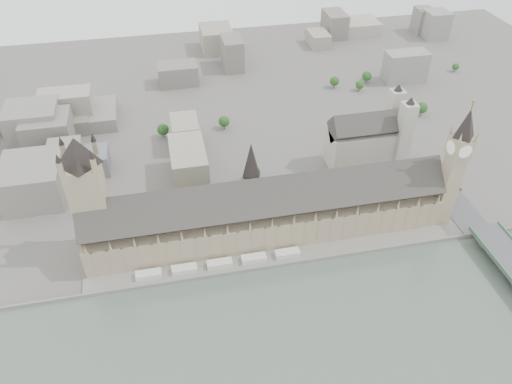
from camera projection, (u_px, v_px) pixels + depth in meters
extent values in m
plane|color=#595651|center=(272.00, 252.00, 369.56)|extent=(900.00, 900.00, 0.00)
cube|color=slate|center=(277.00, 266.00, 357.17)|extent=(600.00, 1.50, 3.00)
cube|color=slate|center=(274.00, 259.00, 363.21)|extent=(270.00, 15.00, 2.00)
cube|color=silver|center=(149.00, 274.00, 347.27)|extent=(18.00, 7.00, 4.00)
cube|color=silver|center=(184.00, 269.00, 351.28)|extent=(18.00, 7.00, 4.00)
cube|color=silver|center=(220.00, 264.00, 355.29)|extent=(18.00, 7.00, 4.00)
cube|color=silver|center=(254.00, 258.00, 359.31)|extent=(18.00, 7.00, 4.00)
cube|color=silver|center=(287.00, 253.00, 363.32)|extent=(18.00, 7.00, 4.00)
cube|color=gray|center=(266.00, 222.00, 377.01)|extent=(265.00, 40.00, 25.00)
cube|color=#322F2D|center=(266.00, 199.00, 362.88)|extent=(265.00, 40.73, 40.73)
cube|color=gray|center=(447.00, 189.00, 378.42)|extent=(12.00, 12.00, 62.00)
cube|color=tan|center=(460.00, 146.00, 354.02)|extent=(14.00, 14.00, 16.00)
cylinder|color=white|center=(469.00, 145.00, 355.18)|extent=(0.60, 10.00, 10.00)
cylinder|color=white|center=(451.00, 147.00, 352.87)|extent=(0.60, 10.00, 10.00)
cylinder|color=white|center=(455.00, 141.00, 359.52)|extent=(10.00, 0.60, 10.00)
cylinder|color=white|center=(465.00, 152.00, 348.53)|extent=(10.00, 0.60, 10.00)
cone|color=black|center=(467.00, 123.00, 342.14)|extent=(17.00, 17.00, 22.00)
cylinder|color=gold|center=(473.00, 105.00, 333.38)|extent=(1.00, 1.00, 6.00)
sphere|color=gold|center=(474.00, 100.00, 331.19)|extent=(2.00, 2.00, 2.00)
cone|color=tan|center=(468.00, 126.00, 352.52)|extent=(2.40, 2.40, 8.00)
cone|color=tan|center=(451.00, 128.00, 350.43)|extent=(2.40, 2.40, 8.00)
cone|color=tan|center=(478.00, 136.00, 342.60)|extent=(2.40, 2.40, 8.00)
cone|color=tan|center=(461.00, 138.00, 340.51)|extent=(2.40, 2.40, 8.00)
cube|color=gray|center=(93.00, 211.00, 344.80)|extent=(23.00, 23.00, 80.00)
cone|color=black|center=(77.00, 151.00, 313.52)|extent=(30.00, 30.00, 20.00)
cylinder|color=tan|center=(251.00, 187.00, 360.90)|extent=(12.00, 12.00, 20.00)
cone|color=black|center=(251.00, 160.00, 345.89)|extent=(13.00, 13.00, 28.00)
cube|color=#A19D91|center=(361.00, 147.00, 448.30)|extent=(60.00, 28.00, 34.00)
cube|color=#322F2D|center=(365.00, 126.00, 434.54)|extent=(60.00, 28.28, 28.28)
cube|color=#A19D91|center=(392.00, 122.00, 453.22)|extent=(12.00, 12.00, 64.00)
cube|color=#A19D91|center=(403.00, 136.00, 434.89)|extent=(12.00, 12.00, 64.00)
imported|color=gray|center=(459.00, 188.00, 411.47)|extent=(3.14, 5.66, 1.55)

